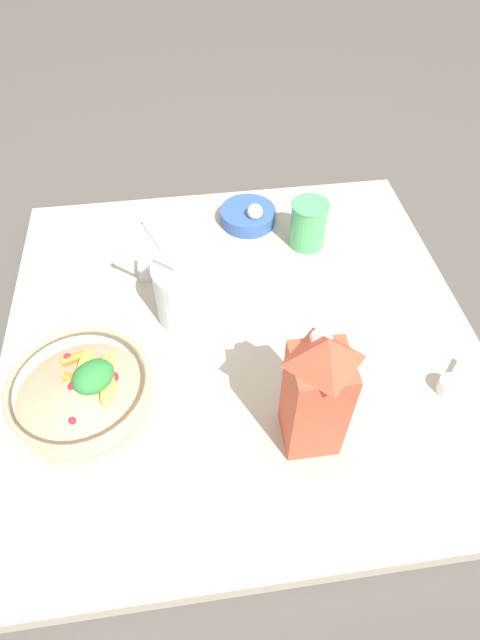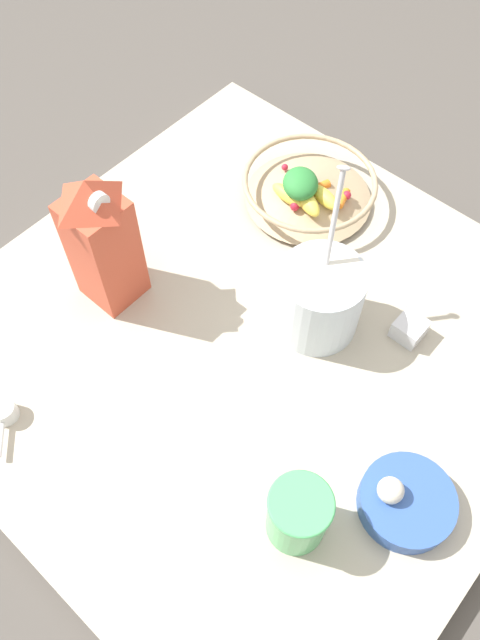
% 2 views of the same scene
% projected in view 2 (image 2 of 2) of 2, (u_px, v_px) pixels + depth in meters
% --- Properties ---
extents(ground_plane, '(6.00, 6.00, 0.00)m').
position_uv_depth(ground_plane, '(253.00, 351.00, 1.05)').
color(ground_plane, '#4C4742').
extents(countertop, '(0.92, 0.92, 0.04)m').
position_uv_depth(countertop, '(253.00, 344.00, 1.03)').
color(countertop, '#B2A893').
rests_on(countertop, ground_plane).
extents(fruit_bowl, '(0.25, 0.25, 0.09)m').
position_uv_depth(fruit_bowl, '(309.00, 188.00, 1.14)').
color(fruit_bowl, tan).
rests_on(fruit_bowl, countertop).
extents(milk_carton, '(0.09, 0.09, 0.26)m').
position_uv_depth(milk_carton, '(101.00, 241.00, 0.95)').
color(milk_carton, '#CC4C33').
rests_on(milk_carton, countertop).
extents(yogurt_tub, '(0.14, 0.13, 0.28)m').
position_uv_depth(yogurt_tub, '(320.00, 297.00, 0.97)').
color(yogurt_tub, silver).
rests_on(yogurt_tub, countertop).
extents(drinking_cup, '(0.08, 0.08, 0.11)m').
position_uv_depth(drinking_cup, '(298.00, 514.00, 0.80)').
color(drinking_cup, '#4CB266').
rests_on(drinking_cup, countertop).
extents(spice_jar, '(0.05, 0.05, 0.04)m').
position_uv_depth(spice_jar, '(409.00, 329.00, 1.00)').
color(spice_jar, silver).
rests_on(spice_jar, countertop).
extents(measuring_scoop, '(0.07, 0.08, 0.03)m').
position_uv_depth(measuring_scoop, '(3.00, 413.00, 0.93)').
color(measuring_scoop, white).
rests_on(measuring_scoop, countertop).
extents(garlic_bowl, '(0.13, 0.13, 0.07)m').
position_uv_depth(garlic_bowl, '(405.00, 501.00, 0.85)').
color(garlic_bowl, '#3356A3').
rests_on(garlic_bowl, countertop).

